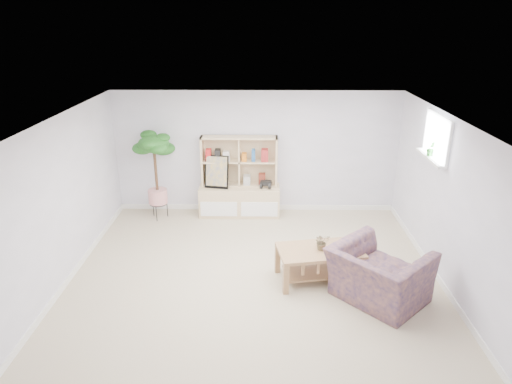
{
  "coord_description": "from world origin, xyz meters",
  "views": [
    {
      "loc": [
        0.12,
        -6.07,
        3.68
      ],
      "look_at": [
        0.02,
        0.53,
        1.13
      ],
      "focal_mm": 32.0,
      "sensor_mm": 36.0,
      "label": 1
    }
  ],
  "objects_px": {
    "floor_tree": "(156,176)",
    "armchair": "(379,272)",
    "coffee_table": "(319,264)",
    "storage_unit": "(239,177)"
  },
  "relations": [
    {
      "from": "armchair",
      "to": "floor_tree",
      "type": "bearing_deg",
      "value": 9.6
    },
    {
      "from": "coffee_table",
      "to": "floor_tree",
      "type": "xyz_separation_m",
      "value": [
        -2.86,
        2.19,
        0.61
      ]
    },
    {
      "from": "floor_tree",
      "to": "storage_unit",
      "type": "bearing_deg",
      "value": 6.93
    },
    {
      "from": "floor_tree",
      "to": "armchair",
      "type": "bearing_deg",
      "value": -36.94
    },
    {
      "from": "coffee_table",
      "to": "floor_tree",
      "type": "relative_size",
      "value": 0.71
    },
    {
      "from": "coffee_table",
      "to": "floor_tree",
      "type": "distance_m",
      "value": 3.65
    },
    {
      "from": "storage_unit",
      "to": "floor_tree",
      "type": "xyz_separation_m",
      "value": [
        -1.56,
        -0.19,
        0.08
      ]
    },
    {
      "from": "coffee_table",
      "to": "armchair",
      "type": "height_order",
      "value": "armchair"
    },
    {
      "from": "floor_tree",
      "to": "armchair",
      "type": "xyz_separation_m",
      "value": [
        3.6,
        -2.71,
        -0.42
      ]
    },
    {
      "from": "coffee_table",
      "to": "armchair",
      "type": "distance_m",
      "value": 0.92
    }
  ]
}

